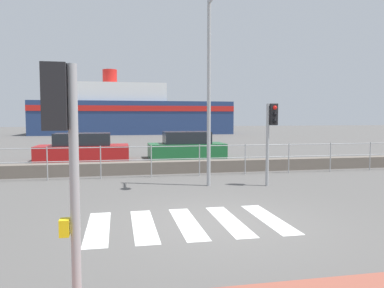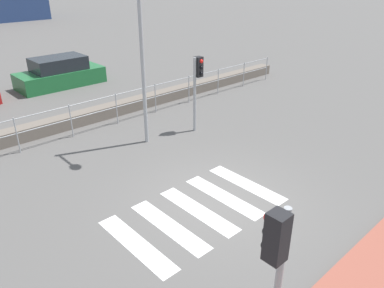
{
  "view_description": "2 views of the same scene",
  "coord_description": "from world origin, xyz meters",
  "px_view_note": "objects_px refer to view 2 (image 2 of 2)",
  "views": [
    {
      "loc": [
        -2.09,
        -7.49,
        2.2
      ],
      "look_at": [
        -0.2,
        2.0,
        1.5
      ],
      "focal_mm": 35.0,
      "sensor_mm": 36.0,
      "label": 1
    },
    {
      "loc": [
        -5.85,
        -5.41,
        5.31
      ],
      "look_at": [
        0.02,
        1.0,
        1.2
      ],
      "focal_mm": 35.0,
      "sensor_mm": 36.0,
      "label": 2
    }
  ],
  "objects_px": {
    "traffic_light_near": "(276,261)",
    "traffic_light_far": "(197,77)",
    "parked_car_green": "(60,74)",
    "streetlamp": "(146,29)"
  },
  "relations": [
    {
      "from": "parked_car_green",
      "to": "traffic_light_near",
      "type": "bearing_deg",
      "value": -104.95
    },
    {
      "from": "traffic_light_far",
      "to": "streetlamp",
      "type": "bearing_deg",
      "value": 175.81
    },
    {
      "from": "traffic_light_near",
      "to": "streetlamp",
      "type": "xyz_separation_m",
      "value": [
        3.4,
        7.25,
        1.69
      ]
    },
    {
      "from": "traffic_light_far",
      "to": "parked_car_green",
      "type": "xyz_separation_m",
      "value": [
        -1.14,
        8.6,
        -1.33
      ]
    },
    {
      "from": "traffic_light_near",
      "to": "traffic_light_far",
      "type": "relative_size",
      "value": 1.05
    },
    {
      "from": "traffic_light_far",
      "to": "traffic_light_near",
      "type": "bearing_deg",
      "value": -126.89
    },
    {
      "from": "traffic_light_far",
      "to": "parked_car_green",
      "type": "height_order",
      "value": "traffic_light_far"
    },
    {
      "from": "streetlamp",
      "to": "traffic_light_far",
      "type": "bearing_deg",
      "value": -4.19
    },
    {
      "from": "streetlamp",
      "to": "parked_car_green",
      "type": "height_order",
      "value": "streetlamp"
    },
    {
      "from": "traffic_light_near",
      "to": "streetlamp",
      "type": "distance_m",
      "value": 8.18
    }
  ]
}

